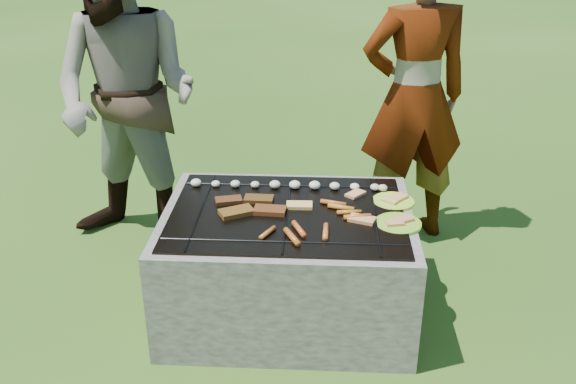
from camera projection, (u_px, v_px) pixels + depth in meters
name	position (u px, v px, depth m)	size (l,w,h in m)	color
lawn	(288.00, 309.00, 3.58)	(60.00, 60.00, 0.00)	#1F4411
fire_pit	(287.00, 266.00, 3.46)	(1.30, 1.00, 0.62)	gray
mushrooms	(292.00, 185.00, 3.57)	(1.10, 0.06, 0.04)	#F3EDCE
pork_slabs	(250.00, 206.00, 3.35)	(0.39, 0.29, 0.03)	brown
sausages	(321.00, 222.00, 3.19)	(0.55, 0.49, 0.03)	orange
bread_on_grate	(335.00, 208.00, 3.34)	(0.46, 0.42, 0.02)	#E6BE75
plate_far	(394.00, 201.00, 3.44)	(0.28, 0.28, 0.03)	#FFF83C
plate_near	(398.00, 223.00, 3.21)	(0.27, 0.27, 0.03)	#B6D332
cook	(414.00, 97.00, 4.00)	(0.69, 0.46, 1.90)	gray
bystander	(127.00, 97.00, 3.87)	(0.96, 0.75, 1.98)	gray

